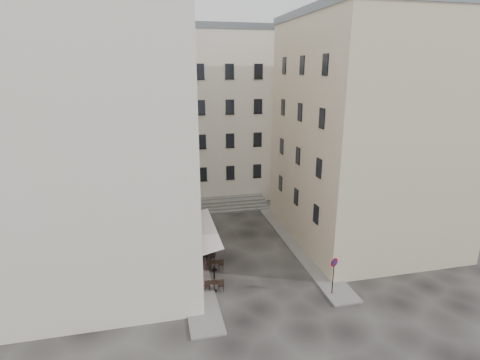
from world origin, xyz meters
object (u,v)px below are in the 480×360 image
object	(u,v)px
bistro_table_a	(214,285)
pedestrian	(209,246)
no_parking_sign	(334,269)
bistro_table_b	(215,265)

from	to	relation	value
bistro_table_a	pedestrian	bearing A→B (deg)	85.65
no_parking_sign	bistro_table_a	xyz separation A→B (m)	(-7.45, 2.14, -1.45)
bistro_table_a	pedestrian	xyz separation A→B (m)	(0.37, 4.87, 0.48)
pedestrian	bistro_table_a	bearing A→B (deg)	80.59
bistro_table_b	pedestrian	bearing A→B (deg)	92.84
no_parking_sign	pedestrian	distance (m)	10.02
no_parking_sign	pedestrian	world-z (taller)	no_parking_sign
bistro_table_a	bistro_table_b	bearing A→B (deg)	79.85
bistro_table_b	pedestrian	distance (m)	2.25
bistro_table_b	pedestrian	xyz separation A→B (m)	(-0.11, 2.19, 0.49)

